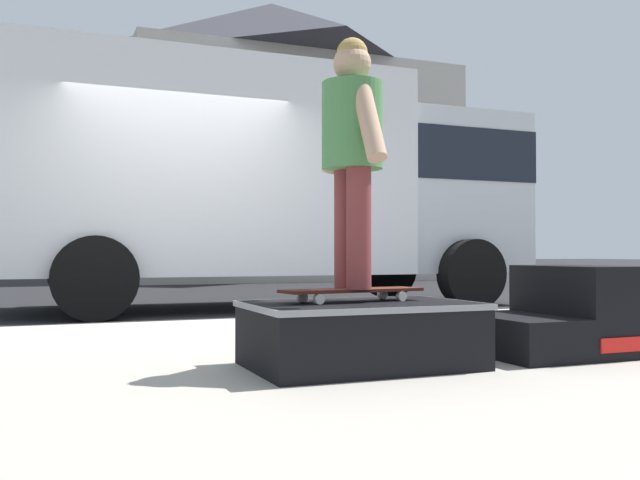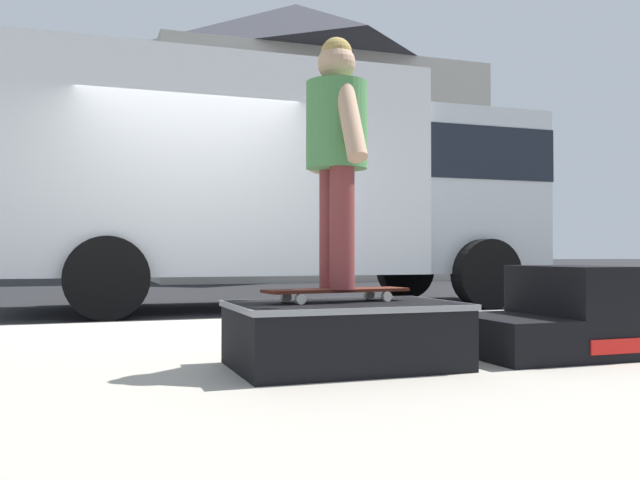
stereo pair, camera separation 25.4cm
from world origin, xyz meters
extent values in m
plane|color=black|center=(0.00, 0.00, 0.00)|extent=(140.00, 140.00, 0.00)
cube|color=#A8A093|center=(0.00, -3.00, 0.06)|extent=(50.00, 5.00, 0.12)
cube|color=black|center=(0.10, -3.38, 0.29)|extent=(1.14, 0.75, 0.34)
cube|color=gray|center=(0.10, -3.38, 0.44)|extent=(1.16, 0.77, 0.03)
cube|color=black|center=(1.10, -3.38, 0.24)|extent=(0.44, 0.74, 0.23)
cube|color=black|center=(1.54, -3.38, 0.38)|extent=(0.44, 0.74, 0.52)
cube|color=red|center=(1.54, -3.76, 0.21)|extent=(0.39, 0.01, 0.08)
cube|color=#4C1E14|center=(0.08, -3.34, 0.52)|extent=(0.80, 0.29, 0.02)
cylinder|color=silver|center=(0.31, -3.22, 0.48)|extent=(0.06, 0.04, 0.05)
cylinder|color=silver|center=(0.33, -3.40, 0.48)|extent=(0.06, 0.04, 0.05)
cylinder|color=silver|center=(-0.18, -3.28, 0.48)|extent=(0.06, 0.04, 0.05)
cylinder|color=silver|center=(-0.16, -3.46, 0.48)|extent=(0.06, 0.04, 0.05)
cylinder|color=brown|center=(0.08, -3.26, 0.84)|extent=(0.13, 0.13, 0.63)
cylinder|color=brown|center=(0.08, -3.42, 0.84)|extent=(0.13, 0.13, 0.63)
cylinder|color=#4C8C4C|center=(0.08, -3.34, 1.38)|extent=(0.32, 0.32, 0.46)
cylinder|color=tan|center=(0.08, -3.14, 1.37)|extent=(0.10, 0.28, 0.43)
cylinder|color=tan|center=(0.08, -3.54, 1.37)|extent=(0.10, 0.28, 0.43)
sphere|color=tan|center=(0.08, -3.34, 1.71)|extent=(0.20, 0.20, 0.20)
sphere|color=tan|center=(0.08, -3.34, 1.77)|extent=(0.16, 0.16, 0.16)
cube|color=white|center=(0.49, 2.20, 1.75)|extent=(5.00, 2.35, 2.60)
cube|color=silver|center=(3.94, 2.20, 1.55)|extent=(1.90, 2.16, 2.20)
cube|color=black|center=(3.94, 2.20, 2.03)|extent=(1.92, 2.19, 0.70)
cylinder|color=black|center=(3.78, 3.38, 0.45)|extent=(0.90, 0.28, 0.90)
cylinder|color=black|center=(3.78, 1.03, 0.45)|extent=(0.90, 0.28, 0.90)
cylinder|color=black|center=(-0.91, 3.38, 0.45)|extent=(0.90, 0.28, 0.90)
cylinder|color=black|center=(-0.91, 1.03, 0.45)|extent=(0.90, 0.28, 0.90)
cube|color=beige|center=(5.12, 13.61, 3.00)|extent=(9.00, 7.50, 6.00)
cube|color=#B2ADA3|center=(5.12, 9.61, 1.40)|extent=(9.00, 0.50, 2.80)
pyramid|color=#38383F|center=(5.12, 13.61, 7.20)|extent=(9.54, 7.95, 2.40)
camera|label=1|loc=(-1.45, -6.67, 0.71)|focal=39.18mm
camera|label=2|loc=(-1.21, -6.76, 0.71)|focal=39.18mm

